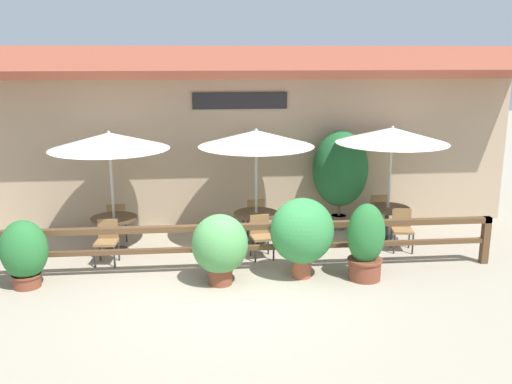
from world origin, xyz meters
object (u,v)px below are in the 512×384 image
object	(u,v)px
chair_middle_wallside	(254,214)
chair_far_wallside	(376,210)
chair_near_wallside	(117,219)
potted_plant_entrance_palm	(366,242)
patio_umbrella_far	(392,135)
dining_table_far	(388,214)
patio_umbrella_middle	(256,138)
potted_plant_small_flowering	(24,252)
potted_plant_broad_leaf	(340,170)
chair_near_streetside	(107,239)
potted_plant_corner_fern	(220,246)
patio_umbrella_near	(109,141)
dining_table_middle	(256,219)
dining_table_near	(114,224)
chair_middle_streetside	(261,234)
chair_far_streetside	(402,227)
potted_plant_tall_tropical	(302,232)

from	to	relation	value
chair_middle_wallside	chair_far_wallside	bearing A→B (deg)	170.74
chair_near_wallside	potted_plant_entrance_palm	bearing A→B (deg)	143.28
patio_umbrella_far	dining_table_far	xyz separation A→B (m)	(0.00, 0.00, -1.75)
chair_near_wallside	patio_umbrella_middle	distance (m)	3.61
potted_plant_small_flowering	potted_plant_broad_leaf	size ratio (longest dim) A/B	0.53
chair_near_streetside	potted_plant_corner_fern	bearing A→B (deg)	-25.01
patio_umbrella_middle	potted_plant_small_flowering	bearing A→B (deg)	-156.85
chair_near_wallside	patio_umbrella_near	bearing A→B (deg)	86.35
potted_plant_corner_fern	chair_middle_wallside	bearing A→B (deg)	72.30
dining_table_far	patio_umbrella_middle	bearing A→B (deg)	-177.23
dining_table_middle	potted_plant_corner_fern	bearing A→B (deg)	-112.85
patio_umbrella_middle	potted_plant_small_flowering	size ratio (longest dim) A/B	2.06
dining_table_near	patio_umbrella_middle	size ratio (longest dim) A/B	0.38
patio_umbrella_middle	chair_middle_streetside	size ratio (longest dim) A/B	2.93
chair_far_wallside	potted_plant_small_flowering	distance (m)	7.69
dining_table_middle	chair_middle_wallside	distance (m)	0.74
patio_umbrella_near	chair_near_streetside	size ratio (longest dim) A/B	2.93
patio_umbrella_near	patio_umbrella_far	distance (m)	5.94
potted_plant_entrance_palm	potted_plant_broad_leaf	bearing A→B (deg)	85.30
dining_table_far	chair_middle_wallside	bearing A→B (deg)	168.59
dining_table_near	chair_far_wallside	distance (m)	5.97
patio_umbrella_far	chair_far_streetside	world-z (taller)	patio_umbrella_far
dining_table_far	potted_plant_tall_tropical	xyz separation A→B (m)	(-2.29, -1.99, 0.28)
patio_umbrella_far	chair_far_wallside	xyz separation A→B (m)	(-0.04, 0.71, -1.85)
chair_middle_streetside	potted_plant_corner_fern	xyz separation A→B (m)	(-0.88, -1.29, 0.23)
patio_umbrella_near	chair_near_wallside	bearing A→B (deg)	94.14
dining_table_middle	patio_umbrella_far	bearing A→B (deg)	2.77
chair_middle_wallside	chair_far_streetside	xyz separation A→B (m)	(3.01, -1.30, 0.00)
patio_umbrella_far	chair_far_streetside	distance (m)	1.98
dining_table_middle	patio_umbrella_middle	bearing A→B (deg)	-75.96
patio_umbrella_middle	dining_table_near	bearing A→B (deg)	-178.75
chair_near_streetside	dining_table_far	world-z (taller)	chair_near_streetside
chair_middle_wallside	potted_plant_broad_leaf	xyz separation A→B (m)	(2.04, 0.29, 0.94)
potted_plant_corner_fern	potted_plant_broad_leaf	world-z (taller)	potted_plant_broad_leaf
chair_far_wallside	chair_near_streetside	bearing A→B (deg)	7.83
chair_middle_wallside	potted_plant_entrance_palm	distance (m)	3.31
patio_umbrella_far	chair_far_wallside	world-z (taller)	patio_umbrella_far
dining_table_near	potted_plant_broad_leaf	size ratio (longest dim) A/B	0.41
potted_plant_broad_leaf	dining_table_far	bearing A→B (deg)	-44.72
patio_umbrella_middle	chair_middle_wallside	bearing A→B (deg)	87.85
chair_middle_streetside	chair_near_streetside	bearing A→B (deg)	170.79
chair_far_streetside	potted_plant_broad_leaf	distance (m)	2.09
dining_table_far	dining_table_near	bearing A→B (deg)	-177.99
dining_table_far	chair_far_streetside	world-z (taller)	chair_far_streetside
dining_table_far	potted_plant_tall_tropical	size ratio (longest dim) A/B	0.64
chair_middle_wallside	potted_plant_entrance_palm	xyz separation A→B (m)	(1.78, -2.79, 0.22)
dining_table_near	dining_table_far	size ratio (longest dim) A/B	1.00
chair_far_streetside	potted_plant_small_flowering	bearing A→B (deg)	-160.87
dining_table_near	dining_table_middle	xyz separation A→B (m)	(2.99, 0.07, 0.00)
patio_umbrella_near	patio_umbrella_far	xyz separation A→B (m)	(5.94, 0.21, 0.00)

